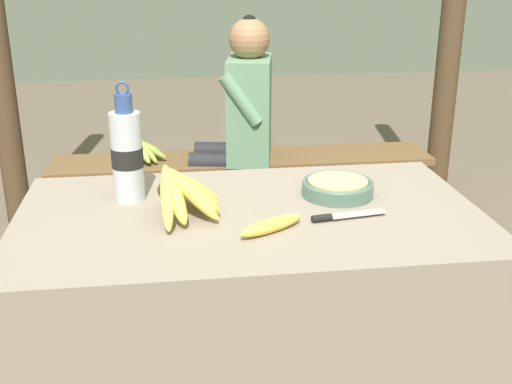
{
  "coord_description": "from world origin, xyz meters",
  "views": [
    {
      "loc": [
        -0.21,
        -1.63,
        1.38
      ],
      "look_at": [
        0.02,
        0.05,
        0.75
      ],
      "focal_mm": 45.0,
      "sensor_mm": 36.0,
      "label": 1
    }
  ],
  "objects_px": {
    "wooden_bench": "(243,169)",
    "seated_vendor": "(240,116)",
    "serving_bowl": "(338,187)",
    "loose_banana_front": "(271,225)",
    "banana_bunch_green": "(144,149)",
    "knife": "(338,216)",
    "banana_bunch_ripe": "(182,189)",
    "water_bottle": "(127,154)"
  },
  "relations": [
    {
      "from": "water_bottle",
      "to": "loose_banana_front",
      "type": "relative_size",
      "value": 1.82
    },
    {
      "from": "serving_bowl",
      "to": "seated_vendor",
      "type": "height_order",
      "value": "seated_vendor"
    },
    {
      "from": "serving_bowl",
      "to": "banana_bunch_green",
      "type": "xyz_separation_m",
      "value": [
        -0.62,
        1.31,
        -0.24
      ]
    },
    {
      "from": "loose_banana_front",
      "to": "wooden_bench",
      "type": "distance_m",
      "value": 1.59
    },
    {
      "from": "banana_bunch_ripe",
      "to": "banana_bunch_green",
      "type": "xyz_separation_m",
      "value": [
        -0.16,
        1.39,
        -0.29
      ]
    },
    {
      "from": "water_bottle",
      "to": "seated_vendor",
      "type": "relative_size",
      "value": 0.31
    },
    {
      "from": "banana_bunch_ripe",
      "to": "loose_banana_front",
      "type": "relative_size",
      "value": 1.7
    },
    {
      "from": "loose_banana_front",
      "to": "seated_vendor",
      "type": "relative_size",
      "value": 0.17
    },
    {
      "from": "knife",
      "to": "seated_vendor",
      "type": "bearing_deg",
      "value": 85.05
    },
    {
      "from": "knife",
      "to": "banana_bunch_green",
      "type": "relative_size",
      "value": 0.73
    },
    {
      "from": "banana_bunch_ripe",
      "to": "loose_banana_front",
      "type": "bearing_deg",
      "value": -34.88
    },
    {
      "from": "wooden_bench",
      "to": "banana_bunch_ripe",
      "type": "bearing_deg",
      "value": -103.25
    },
    {
      "from": "serving_bowl",
      "to": "knife",
      "type": "distance_m",
      "value": 0.19
    },
    {
      "from": "serving_bowl",
      "to": "loose_banana_front",
      "type": "bearing_deg",
      "value": -134.71
    },
    {
      "from": "banana_bunch_green",
      "to": "loose_banana_front",
      "type": "bearing_deg",
      "value": -76.23
    },
    {
      "from": "wooden_bench",
      "to": "seated_vendor",
      "type": "distance_m",
      "value": 0.28
    },
    {
      "from": "serving_bowl",
      "to": "water_bottle",
      "type": "relative_size",
      "value": 0.61
    },
    {
      "from": "banana_bunch_green",
      "to": "wooden_bench",
      "type": "bearing_deg",
      "value": -0.43
    },
    {
      "from": "banana_bunch_ripe",
      "to": "seated_vendor",
      "type": "xyz_separation_m",
      "value": [
        0.31,
        1.36,
        -0.14
      ]
    },
    {
      "from": "loose_banana_front",
      "to": "serving_bowl",
      "type": "bearing_deg",
      "value": 45.29
    },
    {
      "from": "water_bottle",
      "to": "knife",
      "type": "relative_size",
      "value": 1.63
    },
    {
      "from": "banana_bunch_ripe",
      "to": "banana_bunch_green",
      "type": "distance_m",
      "value": 1.43
    },
    {
      "from": "banana_bunch_ripe",
      "to": "water_bottle",
      "type": "relative_size",
      "value": 0.93
    },
    {
      "from": "seated_vendor",
      "to": "banana_bunch_ripe",
      "type": "bearing_deg",
      "value": 87.89
    },
    {
      "from": "banana_bunch_ripe",
      "to": "water_bottle",
      "type": "distance_m",
      "value": 0.21
    },
    {
      "from": "knife",
      "to": "banana_bunch_green",
      "type": "height_order",
      "value": "knife"
    },
    {
      "from": "serving_bowl",
      "to": "wooden_bench",
      "type": "height_order",
      "value": "serving_bowl"
    },
    {
      "from": "serving_bowl",
      "to": "banana_bunch_green",
      "type": "height_order",
      "value": "serving_bowl"
    },
    {
      "from": "banana_bunch_ripe",
      "to": "knife",
      "type": "distance_m",
      "value": 0.43
    },
    {
      "from": "knife",
      "to": "banana_bunch_green",
      "type": "distance_m",
      "value": 1.61
    },
    {
      "from": "banana_bunch_ripe",
      "to": "serving_bowl",
      "type": "distance_m",
      "value": 0.47
    },
    {
      "from": "banana_bunch_ripe",
      "to": "serving_bowl",
      "type": "relative_size",
      "value": 1.53
    },
    {
      "from": "serving_bowl",
      "to": "wooden_bench",
      "type": "bearing_deg",
      "value": 95.73
    },
    {
      "from": "loose_banana_front",
      "to": "seated_vendor",
      "type": "xyz_separation_m",
      "value": [
        0.09,
        1.52,
        -0.08
      ]
    },
    {
      "from": "water_bottle",
      "to": "knife",
      "type": "xyz_separation_m",
      "value": [
        0.56,
        -0.23,
        -0.13
      ]
    },
    {
      "from": "water_bottle",
      "to": "banana_bunch_green",
      "type": "relative_size",
      "value": 1.19
    },
    {
      "from": "banana_bunch_ripe",
      "to": "seated_vendor",
      "type": "relative_size",
      "value": 0.29
    },
    {
      "from": "serving_bowl",
      "to": "water_bottle",
      "type": "xyz_separation_m",
      "value": [
        -0.61,
        0.05,
        0.11
      ]
    },
    {
      "from": "seated_vendor",
      "to": "knife",
      "type": "bearing_deg",
      "value": 104.68
    },
    {
      "from": "knife",
      "to": "seated_vendor",
      "type": "relative_size",
      "value": 0.19
    },
    {
      "from": "wooden_bench",
      "to": "banana_bunch_green",
      "type": "distance_m",
      "value": 0.5
    },
    {
      "from": "banana_bunch_ripe",
      "to": "wooden_bench",
      "type": "distance_m",
      "value": 1.48
    }
  ]
}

